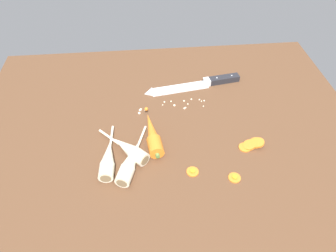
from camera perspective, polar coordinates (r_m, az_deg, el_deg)
The scene contains 10 objects.
ground_plane at distance 96.95cm, azimuth -0.11°, elevation -0.63°, with size 120.00×90.00×4.00cm, color brown.
chefs_knife at distance 109.92cm, azimuth 4.30°, elevation 7.51°, with size 34.81×8.63×4.18cm.
whole_carrot at distance 89.85cm, azimuth -2.89°, elevation -1.59°, with size 5.96×20.58×4.20cm.
parsnip_front at distance 86.77cm, azimuth -7.20°, elevation -4.30°, with size 14.73×15.12×4.00cm.
parsnip_mid_left at distance 83.85cm, azimuth -6.98°, elevation -6.62°, with size 9.10×21.30×4.00cm.
parsnip_mid_right at distance 85.42cm, azimuth -11.03°, elevation -6.02°, with size 4.60×19.92×4.00cm.
carrot_slice_stack at distance 92.09cm, azimuth 15.26°, elevation -3.30°, with size 7.40×4.22×2.47cm.
carrot_slice_stray_near at distance 83.64cm, azimuth 4.57°, elevation -8.35°, with size 3.30×3.30×0.70cm.
carrot_slice_stray_mid at distance 84.07cm, azimuth 12.21°, elevation -9.27°, with size 3.29×3.29×0.70cm.
mince_crumbs at distance 101.56cm, azimuth -0.33°, elevation 3.74°, with size 22.67×6.07×0.89cm.
Camera 1 is at (-6.19, -67.63, 67.19)cm, focal length 32.96 mm.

